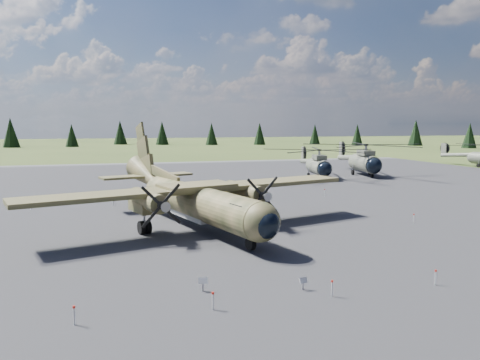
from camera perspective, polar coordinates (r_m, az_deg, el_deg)
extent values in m
plane|color=#515E2A|center=(35.67, -1.72, -6.88)|extent=(500.00, 500.00, 0.00)
cube|color=slate|center=(45.21, -4.82, -3.96)|extent=(120.00, 120.00, 0.04)
cylinder|color=#3D4223|center=(37.49, -4.92, -2.79)|extent=(7.30, 17.31, 2.68)
sphere|color=#3D4223|center=(30.18, 2.51, -5.14)|extent=(3.25, 3.25, 2.63)
sphere|color=black|center=(29.76, 3.09, -5.41)|extent=(2.38, 2.38, 1.93)
cube|color=black|center=(31.29, 0.94, -3.36)|extent=(2.26, 2.00, 0.53)
cone|color=#3D4223|center=(47.61, -11.07, 0.39)|extent=(4.33, 7.05, 4.03)
cube|color=#979A9C|center=(38.53, -5.54, -4.20)|extent=(3.32, 6.02, 0.48)
cube|color=#3C4122|center=(37.74, -5.26, -1.04)|extent=(27.59, 10.74, 0.34)
cube|color=#3D4223|center=(37.71, -5.26, -0.72)|extent=(6.47, 4.89, 0.34)
cylinder|color=#3D4223|center=(35.87, -11.22, -2.41)|extent=(2.74, 5.18, 1.44)
cube|color=#3D4223|center=(36.68, -11.62, -3.20)|extent=(2.27, 3.52, 0.77)
cone|color=gray|center=(33.01, -9.32, -3.17)|extent=(0.94, 1.03, 0.73)
cylinder|color=black|center=(37.00, -11.56, -5.68)|extent=(1.10, 1.24, 1.05)
cylinder|color=#3D4223|center=(39.66, 0.51, -1.39)|extent=(2.74, 5.18, 1.44)
cube|color=#3D4223|center=(40.40, -0.07, -2.13)|extent=(2.27, 3.52, 0.77)
cone|color=gray|center=(37.09, 3.08, -1.98)|extent=(0.94, 1.03, 0.73)
cylinder|color=black|center=(40.68, -0.07, -4.40)|extent=(1.10, 1.24, 1.05)
cube|color=#3D4223|center=(44.18, -9.42, 0.68)|extent=(2.24, 7.03, 1.61)
cube|color=#3C4122|center=(48.05, -11.28, 0.50)|extent=(9.42, 4.54, 0.21)
cylinder|color=gray|center=(31.33, 1.32, -6.53)|extent=(0.17, 0.17, 0.86)
cylinder|color=black|center=(31.50, 1.31, -7.75)|extent=(0.57, 0.95, 0.90)
cylinder|color=slate|center=(73.90, 9.54, 1.57)|extent=(3.56, 7.18, 2.39)
sphere|color=black|center=(70.61, 10.27, 1.28)|extent=(2.55, 2.55, 2.19)
sphere|color=slate|center=(77.21, 8.88, 1.81)|extent=(2.55, 2.55, 2.19)
cube|color=slate|center=(73.41, 9.64, 2.73)|extent=(2.13, 3.29, 0.72)
cylinder|color=gray|center=(73.36, 9.65, 3.29)|extent=(0.40, 0.40, 0.95)
cylinder|color=slate|center=(80.63, 8.24, 2.27)|extent=(2.22, 8.16, 1.37)
cube|color=slate|center=(84.02, 7.67, 3.28)|extent=(0.44, 1.35, 2.29)
cylinder|color=black|center=(84.10, 7.89, 3.28)|extent=(0.49, 2.45, 2.48)
cylinder|color=black|center=(71.30, 10.12, 0.25)|extent=(0.38, 0.69, 0.65)
cylinder|color=black|center=(74.82, 8.34, 0.60)|extent=(0.42, 0.80, 0.76)
cylinder|color=gray|center=(74.76, 8.35, 0.98)|extent=(0.15, 0.15, 1.38)
cylinder|color=black|center=(75.48, 10.24, 0.61)|extent=(0.42, 0.80, 0.76)
cylinder|color=gray|center=(75.43, 10.25, 0.99)|extent=(0.15, 0.15, 1.38)
cylinder|color=slate|center=(79.21, 14.93, 1.97)|extent=(4.00, 8.21, 2.73)
sphere|color=black|center=(75.58, 16.01, 1.67)|extent=(2.89, 2.89, 2.51)
sphere|color=slate|center=(82.88, 13.96, 2.21)|extent=(2.89, 2.89, 2.51)
cube|color=slate|center=(78.68, 15.09, 3.21)|extent=(2.41, 3.76, 0.82)
cylinder|color=gray|center=(78.64, 15.11, 3.81)|extent=(0.45, 0.45, 1.09)
cylinder|color=slate|center=(86.70, 13.03, 2.69)|extent=(2.45, 9.35, 1.56)
cube|color=slate|center=(90.48, 12.20, 3.74)|extent=(0.49, 1.55, 2.62)
cylinder|color=black|center=(90.61, 12.43, 3.74)|extent=(0.54, 2.81, 2.84)
cylinder|color=black|center=(76.33, 15.78, 0.57)|extent=(0.42, 0.78, 0.74)
cylinder|color=black|center=(80.07, 13.58, 0.92)|extent=(0.47, 0.92, 0.87)
cylinder|color=gray|center=(80.01, 13.59, 1.33)|extent=(0.18, 0.18, 1.58)
cylinder|color=black|center=(81.11, 15.54, 0.94)|extent=(0.47, 0.92, 0.87)
cylinder|color=gray|center=(81.06, 15.55, 1.34)|extent=(0.18, 0.18, 1.58)
sphere|color=slate|center=(104.59, 26.53, 2.46)|extent=(2.53, 2.53, 2.16)
cylinder|color=slate|center=(106.69, 25.02, 2.79)|extent=(2.33, 8.01, 1.34)
cube|color=slate|center=(108.82, 23.59, 3.55)|extent=(0.46, 1.33, 2.25)
cylinder|color=black|center=(109.08, 23.70, 3.55)|extent=(0.53, 2.40, 2.44)
cylinder|color=black|center=(102.34, 27.07, 1.59)|extent=(0.42, 0.79, 0.75)
cylinder|color=gray|center=(102.30, 27.09, 1.86)|extent=(0.15, 0.15, 1.36)
cube|color=gray|center=(24.44, -4.55, -12.72)|extent=(0.10, 0.10, 0.59)
cube|color=silver|center=(24.30, -4.53, -12.13)|extent=(0.50, 0.28, 0.33)
cube|color=gray|center=(24.79, 7.67, -12.55)|extent=(0.09, 0.09, 0.52)
cube|color=silver|center=(24.67, 7.72, -12.03)|extent=(0.45, 0.25, 0.30)
cylinder|color=silver|center=(21.73, -19.55, -15.37)|extent=(0.07, 0.07, 0.80)
cylinder|color=red|center=(21.59, -19.59, -14.38)|extent=(0.12, 0.12, 0.10)
cylinder|color=silver|center=(22.12, -3.32, -14.57)|extent=(0.07, 0.07, 0.80)
cylinder|color=red|center=(21.97, -3.32, -13.60)|extent=(0.12, 0.12, 0.10)
cylinder|color=silver|center=(24.04, 11.16, -12.90)|extent=(0.07, 0.07, 0.80)
cylinder|color=red|center=(23.91, 11.18, -12.00)|extent=(0.12, 0.12, 0.10)
cylinder|color=silver|center=(27.18, 22.72, -10.97)|extent=(0.07, 0.07, 0.80)
cylinder|color=red|center=(27.06, 22.76, -10.16)|extent=(0.12, 0.12, 0.10)
cylinder|color=silver|center=(50.83, -24.21, -2.88)|extent=(0.07, 0.07, 0.80)
cylinder|color=red|center=(50.77, -24.23, -2.43)|extent=(0.12, 0.12, 0.10)
cylinder|color=silver|center=(50.27, -15.15, -2.61)|extent=(0.07, 0.07, 0.80)
cylinder|color=red|center=(50.20, -15.16, -2.16)|extent=(0.12, 0.12, 0.10)
cylinder|color=silver|center=(50.96, -6.11, -2.28)|extent=(0.07, 0.07, 0.80)
cylinder|color=red|center=(50.90, -6.12, -1.84)|extent=(0.12, 0.12, 0.10)
cylinder|color=silver|center=(52.87, 2.47, -1.92)|extent=(0.07, 0.07, 0.80)
cylinder|color=red|center=(52.81, 2.47, -1.49)|extent=(0.12, 0.12, 0.10)
cylinder|color=silver|center=(55.87, 10.29, -1.55)|extent=(0.07, 0.07, 0.80)
cylinder|color=red|center=(55.82, 10.29, -1.14)|extent=(0.12, 0.12, 0.10)
cylinder|color=silver|center=(42.60, 20.41, -4.49)|extent=(0.07, 0.07, 0.80)
cylinder|color=red|center=(42.53, 20.43, -3.96)|extent=(0.12, 0.12, 0.10)
cone|color=black|center=(182.55, 26.19, 4.91)|extent=(4.96, 4.96, 8.86)
cone|color=black|center=(195.47, 20.61, 5.44)|extent=(5.65, 5.65, 10.08)
cone|color=black|center=(194.43, 14.09, 5.41)|extent=(4.67, 4.67, 8.35)
cone|color=black|center=(196.95, 9.10, 5.55)|extent=(4.69, 4.69, 8.38)
cone|color=black|center=(190.75, 2.40, 5.69)|extent=(5.05, 5.05, 9.02)
cone|color=black|center=(189.06, -3.49, 5.66)|extent=(5.00, 5.00, 8.93)
cone|color=black|center=(193.40, -9.48, 5.69)|extent=(5.33, 5.33, 9.53)
cone|color=black|center=(199.06, -14.40, 5.64)|extent=(5.50, 5.50, 9.81)
cone|color=black|center=(183.79, -19.83, 5.16)|extent=(4.75, 4.75, 8.48)
cone|color=black|center=(188.13, -26.17, 5.23)|extent=(5.99, 5.99, 10.69)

